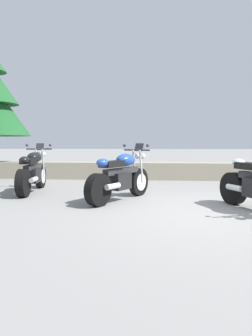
{
  "coord_description": "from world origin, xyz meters",
  "views": [
    {
      "loc": [
        -0.95,
        -5.31,
        1.17
      ],
      "look_at": [
        -1.5,
        1.2,
        0.65
      ],
      "focal_mm": 32.76,
      "sensor_mm": 36.0,
      "label": 1
    }
  ],
  "objects": [
    {
      "name": "stone_wall",
      "position": [
        0.0,
        4.8,
        0.28
      ],
      "size": [
        36.0,
        0.8,
        0.55
      ],
      "primitive_type": "cube",
      "color": "gray",
      "rests_on": "ground"
    },
    {
      "name": "ground_plane",
      "position": [
        0.0,
        0.0,
        0.0
      ],
      "size": [
        120.0,
        120.0,
        0.0
      ],
      "primitive_type": "plane",
      "color": "gray"
    },
    {
      "name": "motorcycle_blue_centre",
      "position": [
        -1.58,
        0.94,
        0.49
      ],
      "size": [
        1.19,
        1.88,
        1.18
      ],
      "color": "black",
      "rests_on": "ground"
    },
    {
      "name": "motorcycle_black_near_left",
      "position": [
        -3.81,
        1.85,
        0.49
      ],
      "size": [
        0.67,
        2.07,
        1.18
      ],
      "color": "black",
      "rests_on": "ground"
    }
  ]
}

